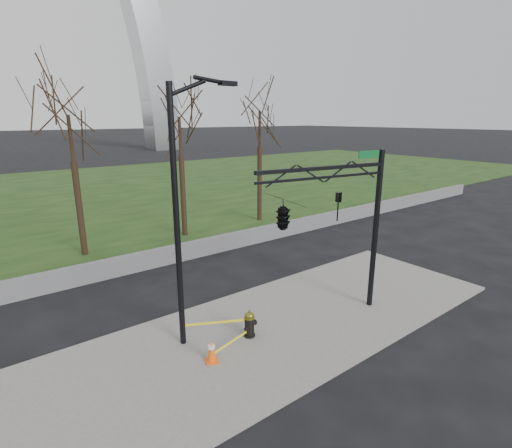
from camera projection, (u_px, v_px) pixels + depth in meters
ground at (278, 328)px, 13.51m from camera, size 500.00×500.00×0.00m
sidewalk at (278, 327)px, 13.50m from camera, size 18.00×6.00×0.10m
grass_strip at (69, 195)px, 36.44m from camera, size 120.00×40.00×0.06m
guardrail at (174, 254)px, 19.51m from camera, size 60.00×0.30×0.90m
tree_row at (7, 183)px, 17.92m from camera, size 33.50×4.00×8.25m
fire_hydrant at (250, 324)px, 12.73m from camera, size 0.58×0.37×0.92m
traffic_cone at (212, 351)px, 11.40m from camera, size 0.46×0.46×0.70m
street_light at (182, 201)px, 11.39m from camera, size 2.39×0.39×8.21m
traffic_signal_mast at (303, 212)px, 12.46m from camera, size 5.04×2.54×6.00m
caution_tape at (223, 331)px, 12.31m from camera, size 1.92×1.42×0.47m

